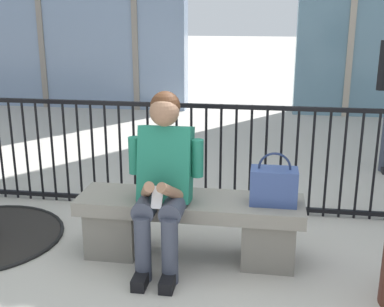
% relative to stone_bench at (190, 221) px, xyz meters
% --- Properties ---
extents(ground_plane, '(60.00, 60.00, 0.00)m').
position_rel_stone_bench_xyz_m(ground_plane, '(0.00, 0.00, -0.27)').
color(ground_plane, '#B2ADA3').
extents(stone_bench, '(1.60, 0.44, 0.45)m').
position_rel_stone_bench_xyz_m(stone_bench, '(0.00, 0.00, 0.00)').
color(stone_bench, gray).
rests_on(stone_bench, ground).
extents(seated_person_with_phone, '(0.52, 0.66, 1.21)m').
position_rel_stone_bench_xyz_m(seated_person_with_phone, '(-0.16, -0.13, 0.38)').
color(seated_person_with_phone, '#383D4C').
rests_on(seated_person_with_phone, ground).
extents(handbag_on_bench, '(0.32, 0.18, 0.37)m').
position_rel_stone_bench_xyz_m(handbag_on_bench, '(0.58, -0.01, 0.31)').
color(handbag_on_bench, '#33477F').
rests_on(handbag_on_bench, stone_bench).
extents(plaza_railing, '(8.29, 0.04, 0.96)m').
position_rel_stone_bench_xyz_m(plaza_railing, '(0.00, 0.89, 0.22)').
color(plaza_railing, black).
rests_on(plaza_railing, ground).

